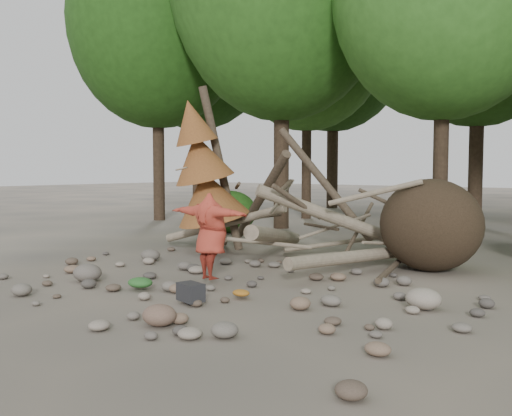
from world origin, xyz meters
The scene contains 13 objects.
ground centered at (0.00, 0.00, 0.00)m, with size 120.00×120.00×0.00m, color #514C44.
deadfall_pile centered at (2.02, 4.24, 0.95)m, with size 8.55×5.24×3.30m.
dead_conifer centered at (-3.12, 3.37, 2.11)m, with size 2.06×2.16×4.35m.
bush_left centered at (-5.50, 7.20, 0.72)m, with size 1.80×1.80×1.44m, color #235115.
bush_mid centered at (0.80, 7.80, 0.56)m, with size 1.40×1.40×1.12m, color #2E671E.
frisbee_thrower centered at (-0.24, 0.47, 0.91)m, with size 2.24×0.80×2.16m.
backpack centered at (0.68, -1.01, 0.15)m, with size 0.44×0.29×0.29m, color black.
cloth_green centered at (-0.80, -0.80, 0.09)m, with size 0.48×0.40×0.18m, color #275D25.
cloth_orange centered at (1.08, -0.22, 0.06)m, with size 0.31×0.25×0.11m, color #9D5F1B.
boulder_front_left centered at (-2.20, -0.91, 0.17)m, with size 0.58×0.52×0.35m, color #665D55.
boulder_front_right centered at (1.21, -2.17, 0.15)m, with size 0.51×0.46×0.30m, color brown.
boulder_mid_right centered at (3.77, 1.00, 0.17)m, with size 0.56×0.51×0.34m, color gray.
boulder_mid_left centered at (-3.11, 1.49, 0.14)m, with size 0.48×0.43×0.29m, color #615A52.
Camera 1 is at (7.09, -7.51, 2.20)m, focal length 40.00 mm.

